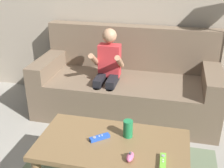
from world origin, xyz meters
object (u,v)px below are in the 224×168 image
at_px(nunchuk_pink, 130,157).
at_px(game_remote_lime_far_corner, 163,162).
at_px(coffee_table, 112,151).
at_px(person_seated_on_couch, 108,70).
at_px(game_remote_blue_near_edge, 100,138).
at_px(soda_can, 128,129).
at_px(couch, 127,85).

relative_size(nunchuk_pink, game_remote_lime_far_corner, 0.66).
bearing_deg(coffee_table, person_seated_on_couch, 105.56).
distance_m(game_remote_blue_near_edge, soda_can, 0.20).
bearing_deg(couch, coffee_table, -84.18).
relative_size(coffee_table, soda_can, 8.21).
relative_size(coffee_table, game_remote_lime_far_corner, 7.09).
height_order(nunchuk_pink, soda_can, soda_can).
bearing_deg(coffee_table, couch, 95.82).
distance_m(couch, person_seated_on_couch, 0.34).
xyz_separation_m(coffee_table, soda_can, (0.09, 0.10, 0.13)).
xyz_separation_m(person_seated_on_couch, game_remote_lime_far_corner, (0.63, -1.18, -0.07)).
xyz_separation_m(person_seated_on_couch, nunchuk_pink, (0.43, -1.19, -0.06)).
relative_size(coffee_table, nunchuk_pink, 10.79).
bearing_deg(person_seated_on_couch, game_remote_lime_far_corner, -61.80).
bearing_deg(nunchuk_pink, coffee_table, 135.72).
distance_m(couch, soda_can, 1.17).
height_order(coffee_table, game_remote_blue_near_edge, game_remote_blue_near_edge).
bearing_deg(soda_can, couch, 100.61).
height_order(person_seated_on_couch, game_remote_blue_near_edge, person_seated_on_couch).
relative_size(couch, person_seated_on_couch, 2.01).
relative_size(game_remote_blue_near_edge, soda_can, 1.07).
distance_m(game_remote_blue_near_edge, nunchuk_pink, 0.28).
relative_size(game_remote_blue_near_edge, game_remote_lime_far_corner, 0.92).
height_order(couch, nunchuk_pink, couch).
bearing_deg(couch, person_seated_on_couch, -132.47).
relative_size(person_seated_on_couch, nunchuk_pink, 10.09).
distance_m(person_seated_on_couch, soda_can, 1.02).
distance_m(coffee_table, soda_can, 0.19).
distance_m(nunchuk_pink, soda_can, 0.25).
height_order(coffee_table, soda_can, soda_can).
height_order(game_remote_blue_near_edge, soda_can, soda_can).
distance_m(game_remote_lime_far_corner, soda_can, 0.34).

